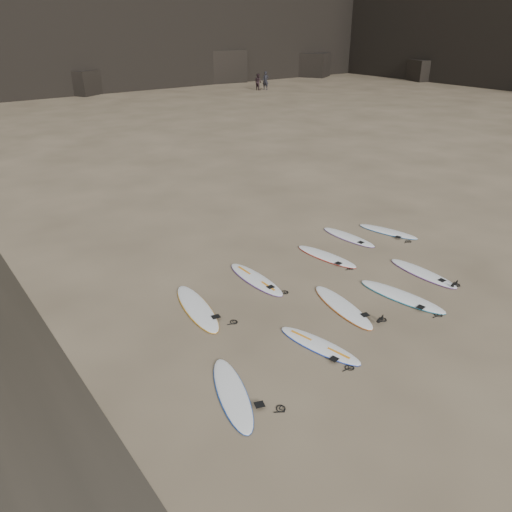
{
  "coord_description": "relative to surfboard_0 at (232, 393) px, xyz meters",
  "views": [
    {
      "loc": [
        -9.04,
        -7.51,
        7.0
      ],
      "look_at": [
        -2.22,
        1.72,
        1.5
      ],
      "focal_mm": 35.0,
      "sensor_mm": 36.0,
      "label": 1
    }
  ],
  "objects": [
    {
      "name": "surfboard_4",
      "position": [
        7.61,
        1.01,
        -0.0
      ],
      "size": [
        0.59,
        2.36,
        0.08
      ],
      "primitive_type": "ellipsoid",
      "rotation": [
        0.0,
        0.0,
        -0.01
      ],
      "color": "white",
      "rests_on": "ground"
    },
    {
      "name": "surfboard_6",
      "position": [
        3.33,
        3.7,
        0.0
      ],
      "size": [
        0.63,
        2.48,
        0.09
      ],
      "primitive_type": "ellipsoid",
      "rotation": [
        0.0,
        0.0,
        -0.02
      ],
      "color": "white",
      "rests_on": "ground"
    },
    {
      "name": "surfboard_2",
      "position": [
        4.27,
        1.07,
        0.0
      ],
      "size": [
        1.03,
        2.54,
        0.09
      ],
      "primitive_type": "ellipsoid",
      "rotation": [
        0.0,
        0.0,
        -0.18
      ],
      "color": "white",
      "rests_on": "ground"
    },
    {
      "name": "surfboard_7",
      "position": [
        6.09,
        3.59,
        -0.0
      ],
      "size": [
        0.89,
        2.37,
        0.08
      ],
      "primitive_type": "ellipsoid",
      "rotation": [
        0.0,
        0.0,
        0.15
      ],
      "color": "white",
      "rests_on": "ground"
    },
    {
      "name": "surfboard_3",
      "position": [
        5.97,
        0.49,
        0.0
      ],
      "size": [
        1.02,
        2.65,
        0.09
      ],
      "primitive_type": "ellipsoid",
      "rotation": [
        0.0,
        0.0,
        0.16
      ],
      "color": "white",
      "rests_on": "ground"
    },
    {
      "name": "surfboard_8",
      "position": [
        7.8,
        4.27,
        -0.0
      ],
      "size": [
        0.7,
        2.29,
        0.08
      ],
      "primitive_type": "ellipsoid",
      "rotation": [
        0.0,
        0.0,
        0.07
      ],
      "color": "white",
      "rests_on": "ground"
    },
    {
      "name": "ground",
      "position": [
        4.67,
        0.79,
        -0.04
      ],
      "size": [
        240.0,
        240.0,
        0.0
      ],
      "primitive_type": "plane",
      "color": "#897559",
      "rests_on": "ground"
    },
    {
      "name": "person_b",
      "position": [
        28.97,
        37.97,
        0.78
      ],
      "size": [
        0.72,
        0.87,
        1.65
      ],
      "primitive_type": "imported",
      "rotation": [
        0.0,
        0.0,
        1.69
      ],
      "color": "black",
      "rests_on": "ground"
    },
    {
      "name": "surfboard_5",
      "position": [
        1.12,
        3.33,
        0.0
      ],
      "size": [
        1.09,
        2.71,
        0.09
      ],
      "primitive_type": "ellipsoid",
      "rotation": [
        0.0,
        0.0,
        -0.18
      ],
      "color": "white",
      "rests_on": "ground"
    },
    {
      "name": "person_a",
      "position": [
        29.73,
        37.65,
        0.88
      ],
      "size": [
        0.72,
        0.81,
        1.85
      ],
      "primitive_type": "imported",
      "rotation": [
        0.0,
        0.0,
        5.23
      ],
      "color": "black",
      "rests_on": "ground"
    },
    {
      "name": "surfboard_9",
      "position": [
        9.32,
        3.78,
        -0.0
      ],
      "size": [
        1.12,
        2.28,
        0.08
      ],
      "primitive_type": "ellipsoid",
      "rotation": [
        0.0,
        0.0,
        0.28
      ],
      "color": "white",
      "rests_on": "ground"
    },
    {
      "name": "surfboard_1",
      "position": [
        2.58,
        0.17,
        -0.0
      ],
      "size": [
        0.99,
        2.31,
        0.08
      ],
      "primitive_type": "ellipsoid",
      "rotation": [
        0.0,
        0.0,
        0.21
      ],
      "color": "white",
      "rests_on": "ground"
    },
    {
      "name": "surfboard_0",
      "position": [
        0.0,
        0.0,
        0.0
      ],
      "size": [
        1.34,
        2.43,
        0.09
      ],
      "primitive_type": "ellipsoid",
      "rotation": [
        0.0,
        0.0,
        -0.35
      ],
      "color": "white",
      "rests_on": "ground"
    }
  ]
}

